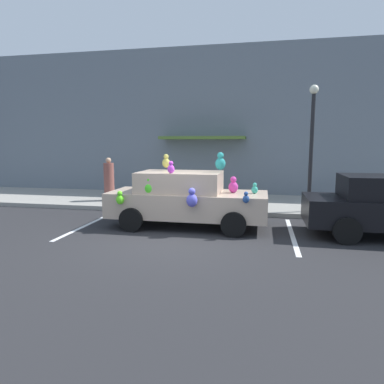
{
  "coord_description": "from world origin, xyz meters",
  "views": [
    {
      "loc": [
        2.08,
        -7.97,
        2.34
      ],
      "look_at": [
        0.06,
        1.94,
        0.9
      ],
      "focal_mm": 32.37,
      "sensor_mm": 36.0,
      "label": 1
    }
  ],
  "objects_px": {
    "teddy_bear_on_sidewalk": "(239,200)",
    "pedestrian_near_shopfront": "(109,181)",
    "plush_covered_car": "(186,198)",
    "street_lamp_post": "(312,136)"
  },
  "relations": [
    {
      "from": "teddy_bear_on_sidewalk",
      "to": "pedestrian_near_shopfront",
      "type": "bearing_deg",
      "value": 171.99
    },
    {
      "from": "plush_covered_car",
      "to": "teddy_bear_on_sidewalk",
      "type": "xyz_separation_m",
      "value": [
        1.33,
        2.19,
        -0.36
      ]
    },
    {
      "from": "teddy_bear_on_sidewalk",
      "to": "pedestrian_near_shopfront",
      "type": "distance_m",
      "value": 5.03
    },
    {
      "from": "teddy_bear_on_sidewalk",
      "to": "pedestrian_near_shopfront",
      "type": "relative_size",
      "value": 0.39
    },
    {
      "from": "teddy_bear_on_sidewalk",
      "to": "street_lamp_post",
      "type": "xyz_separation_m",
      "value": [
        2.23,
        -0.02,
        2.12
      ]
    },
    {
      "from": "plush_covered_car",
      "to": "teddy_bear_on_sidewalk",
      "type": "relative_size",
      "value": 6.89
    },
    {
      "from": "plush_covered_car",
      "to": "pedestrian_near_shopfront",
      "type": "relative_size",
      "value": 2.66
    },
    {
      "from": "plush_covered_car",
      "to": "street_lamp_post",
      "type": "height_order",
      "value": "street_lamp_post"
    },
    {
      "from": "plush_covered_car",
      "to": "street_lamp_post",
      "type": "xyz_separation_m",
      "value": [
        3.56,
        2.17,
        1.77
      ]
    },
    {
      "from": "plush_covered_car",
      "to": "teddy_bear_on_sidewalk",
      "type": "bearing_deg",
      "value": 58.8
    }
  ]
}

